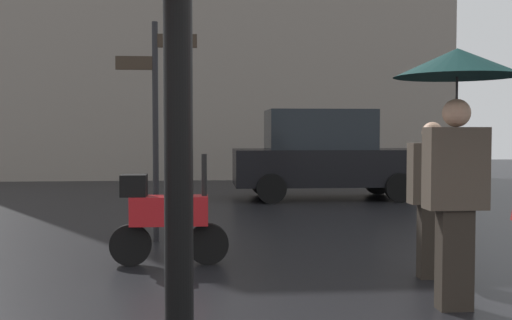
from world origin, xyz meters
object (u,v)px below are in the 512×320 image
(street_signpost, at_px, (156,109))
(parked_car_left, at_px, (325,155))
(pedestrian_with_umbrella, at_px, (457,107))
(pedestrian_with_bag, at_px, (433,190))
(parked_scooter, at_px, (166,216))

(street_signpost, bearing_deg, parked_car_left, 57.32)
(pedestrian_with_umbrella, bearing_deg, pedestrian_with_bag, 116.50)
(street_signpost, bearing_deg, parked_scooter, -82.06)
(pedestrian_with_bag, relative_size, street_signpost, 0.54)
(parked_scooter, height_order, parked_car_left, parked_car_left)
(parked_car_left, bearing_deg, pedestrian_with_bag, 96.61)
(pedestrian_with_umbrella, relative_size, street_signpost, 0.73)
(parked_scooter, relative_size, parked_car_left, 0.31)
(pedestrian_with_umbrella, distance_m, parked_scooter, 3.36)
(pedestrian_with_umbrella, relative_size, parked_car_left, 0.52)
(street_signpost, bearing_deg, pedestrian_with_bag, -38.93)
(pedestrian_with_umbrella, bearing_deg, parked_scooter, -179.78)
(pedestrian_with_bag, height_order, street_signpost, street_signpost)
(pedestrian_with_umbrella, height_order, parked_scooter, pedestrian_with_umbrella)
(pedestrian_with_umbrella, xyz_separation_m, pedestrian_with_bag, (0.23, 1.10, -0.79))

